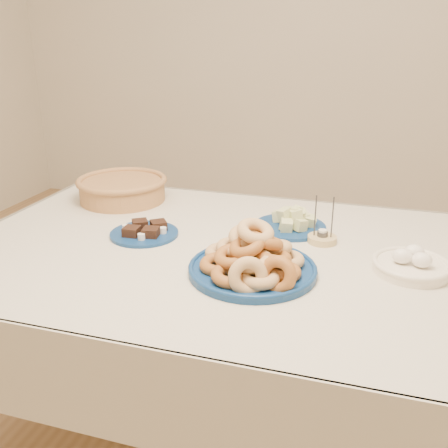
{
  "coord_description": "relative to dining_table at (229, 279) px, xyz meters",
  "views": [
    {
      "loc": [
        0.4,
        -1.36,
        1.37
      ],
      "look_at": [
        0.0,
        -0.05,
        0.85
      ],
      "focal_mm": 40.0,
      "sensor_mm": 36.0,
      "label": 1
    }
  ],
  "objects": [
    {
      "name": "brownie_plate",
      "position": [
        -0.3,
        0.02,
        0.12
      ],
      "size": [
        0.28,
        0.28,
        0.04
      ],
      "rotation": [
        0.0,
        0.0,
        0.31
      ],
      "color": "navy",
      "rests_on": "dining_table"
    },
    {
      "name": "ground",
      "position": [
        0.0,
        0.0,
        -0.64
      ],
      "size": [
        5.0,
        5.0,
        0.0
      ],
      "primitive_type": "plane",
      "color": "#986F47",
      "rests_on": "ground"
    },
    {
      "name": "donut_platter",
      "position": [
        0.11,
        -0.15,
        0.15
      ],
      "size": [
        0.44,
        0.44,
        0.16
      ],
      "rotation": [
        0.0,
        0.0,
        0.29
      ],
      "color": "navy",
      "rests_on": "dining_table"
    },
    {
      "name": "wicker_basket",
      "position": [
        -0.54,
        0.33,
        0.16
      ],
      "size": [
        0.4,
        0.4,
        0.09
      ],
      "rotation": [
        0.0,
        0.0,
        -0.13
      ],
      "color": "#92633A",
      "rests_on": "dining_table"
    },
    {
      "name": "dining_table",
      "position": [
        0.0,
        0.0,
        0.0
      ],
      "size": [
        1.71,
        1.11,
        0.75
      ],
      "color": "brown",
      "rests_on": "ground"
    },
    {
      "name": "candle_holder",
      "position": [
        0.27,
        0.14,
        0.12
      ],
      "size": [
        0.09,
        0.09,
        0.15
      ],
      "rotation": [
        0.0,
        0.0,
        -0.02
      ],
      "color": "tan",
      "rests_on": "dining_table"
    },
    {
      "name": "melon_plate",
      "position": [
        0.16,
        0.22,
        0.13
      ],
      "size": [
        0.32,
        0.32,
        0.09
      ],
      "rotation": [
        0.0,
        0.0,
        -0.35
      ],
      "color": "navy",
      "rests_on": "dining_table"
    },
    {
      "name": "egg_bowl",
      "position": [
        0.53,
        -0.01,
        0.13
      ],
      "size": [
        0.22,
        0.22,
        0.07
      ],
      "rotation": [
        0.0,
        0.0,
        0.0
      ],
      "color": "white",
      "rests_on": "dining_table"
    }
  ]
}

